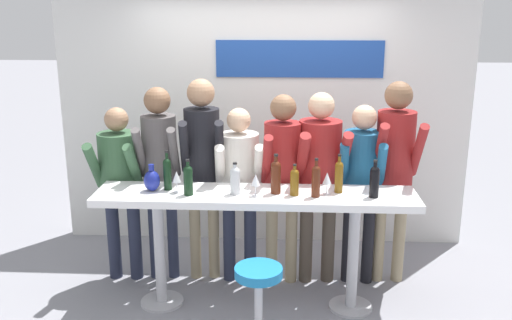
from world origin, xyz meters
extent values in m
plane|color=gray|center=(0.00, 0.00, 0.00)|extent=(40.00, 40.00, 0.00)
cube|color=silver|center=(0.00, 1.44, 1.41)|extent=(4.16, 0.10, 2.82)
cube|color=#1E479E|center=(0.36, 1.38, 1.92)|extent=(1.64, 0.02, 0.36)
cube|color=white|center=(0.00, 0.00, 0.97)|extent=(2.56, 0.50, 0.06)
cylinder|color=#B2B2B7|center=(-0.79, 0.00, 0.49)|extent=(0.09, 0.09, 0.94)
cylinder|color=#B2B2B7|center=(-0.79, 0.00, 0.01)|extent=(0.36, 0.36, 0.02)
cylinder|color=#B2B2B7|center=(0.79, 0.00, 0.49)|extent=(0.09, 0.09, 0.94)
cylinder|color=#B2B2B7|center=(0.79, 0.00, 0.01)|extent=(0.36, 0.36, 0.02)
cylinder|color=#B2B2B7|center=(0.05, -0.58, 0.31)|extent=(0.06, 0.06, 0.57)
cylinder|color=#1972B2|center=(0.05, -0.58, 0.60)|extent=(0.35, 0.35, 0.07)
cylinder|color=#23283D|center=(-1.32, 0.45, 0.38)|extent=(0.11, 0.11, 0.76)
cylinder|color=#23283D|center=(-1.12, 0.45, 0.38)|extent=(0.11, 0.11, 0.76)
cylinder|color=#335638|center=(-1.22, 0.45, 1.07)|extent=(0.36, 0.36, 0.60)
sphere|color=#9E7556|center=(-1.22, 0.45, 1.49)|extent=(0.21, 0.21, 0.21)
cylinder|color=#335638|center=(-1.39, 0.30, 1.11)|extent=(0.09, 0.37, 0.47)
cylinder|color=#335638|center=(-1.05, 0.30, 1.11)|extent=(0.09, 0.37, 0.47)
cylinder|color=#23283D|center=(-0.95, 0.47, 0.42)|extent=(0.10, 0.10, 0.85)
cylinder|color=#23283D|center=(-0.78, 0.49, 0.42)|extent=(0.10, 0.10, 0.85)
cylinder|color=#514C4C|center=(-0.87, 0.48, 1.18)|extent=(0.33, 0.33, 0.67)
sphere|color=brown|center=(-0.87, 0.48, 1.65)|extent=(0.23, 0.23, 0.23)
cylinder|color=#514C4C|center=(-0.99, 0.30, 1.23)|extent=(0.11, 0.39, 0.51)
cylinder|color=#514C4C|center=(-0.71, 0.33, 1.23)|extent=(0.11, 0.39, 0.51)
cylinder|color=gray|center=(-0.58, 0.49, 0.44)|extent=(0.10, 0.10, 0.88)
cylinder|color=gray|center=(-0.41, 0.51, 0.44)|extent=(0.10, 0.10, 0.88)
cylinder|color=black|center=(-0.49, 0.50, 1.23)|extent=(0.34, 0.34, 0.70)
sphere|color=#9E7556|center=(-0.49, 0.50, 1.72)|extent=(0.24, 0.24, 0.24)
cylinder|color=black|center=(-0.61, 0.31, 1.28)|extent=(0.12, 0.41, 0.53)
cylinder|color=black|center=(-0.33, 0.35, 1.28)|extent=(0.12, 0.41, 0.53)
cylinder|color=#23283D|center=(-0.26, 0.46, 0.38)|extent=(0.11, 0.11, 0.76)
cylinder|color=#23283D|center=(-0.07, 0.48, 0.38)|extent=(0.11, 0.11, 0.76)
cylinder|color=beige|center=(-0.17, 0.47, 1.07)|extent=(0.38, 0.38, 0.60)
sphere|color=#D6AD89|center=(-0.17, 0.47, 1.49)|extent=(0.21, 0.21, 0.21)
cylinder|color=beige|center=(-0.32, 0.31, 1.11)|extent=(0.12, 0.37, 0.47)
cylinder|color=beige|center=(0.01, 0.34, 1.11)|extent=(0.12, 0.37, 0.47)
cylinder|color=gray|center=(0.12, 0.43, 0.41)|extent=(0.10, 0.10, 0.82)
cylinder|color=gray|center=(0.30, 0.45, 0.41)|extent=(0.10, 0.10, 0.82)
cylinder|color=maroon|center=(0.21, 0.44, 1.15)|extent=(0.36, 0.36, 0.65)
sphere|color=brown|center=(0.21, 0.44, 1.60)|extent=(0.22, 0.22, 0.22)
cylinder|color=maroon|center=(0.08, 0.27, 1.20)|extent=(0.12, 0.39, 0.50)
cylinder|color=maroon|center=(0.38, 0.30, 1.20)|extent=(0.12, 0.39, 0.50)
cylinder|color=#473D33|center=(0.43, 0.47, 0.42)|extent=(0.12, 0.12, 0.83)
cylinder|color=#473D33|center=(0.63, 0.49, 0.42)|extent=(0.12, 0.12, 0.83)
cylinder|color=maroon|center=(0.53, 0.48, 1.16)|extent=(0.40, 0.40, 0.66)
sphere|color=#D6AD89|center=(0.53, 0.48, 1.62)|extent=(0.22, 0.22, 0.22)
cylinder|color=maroon|center=(0.37, 0.30, 1.21)|extent=(0.13, 0.40, 0.51)
cylinder|color=maroon|center=(0.72, 0.34, 1.21)|extent=(0.13, 0.40, 0.51)
cylinder|color=black|center=(0.81, 0.50, 0.39)|extent=(0.10, 0.10, 0.78)
cylinder|color=black|center=(0.98, 0.48, 0.39)|extent=(0.10, 0.10, 0.78)
cylinder|color=#19517A|center=(0.89, 0.49, 1.09)|extent=(0.35, 0.35, 0.62)
sphere|color=#D6AD89|center=(0.89, 0.49, 1.52)|extent=(0.21, 0.21, 0.21)
cylinder|color=#19517A|center=(0.73, 0.35, 1.13)|extent=(0.12, 0.37, 0.47)
cylinder|color=#19517A|center=(1.03, 0.32, 1.13)|extent=(0.12, 0.37, 0.47)
cylinder|color=gray|center=(1.09, 0.52, 0.44)|extent=(0.10, 0.10, 0.87)
cylinder|color=gray|center=(1.27, 0.52, 0.44)|extent=(0.10, 0.10, 0.87)
cylinder|color=maroon|center=(1.18, 0.52, 1.22)|extent=(0.33, 0.33, 0.69)
sphere|color=brown|center=(1.18, 0.52, 1.70)|extent=(0.24, 0.24, 0.24)
cylinder|color=maroon|center=(1.02, 0.35, 1.27)|extent=(0.08, 0.40, 0.53)
cylinder|color=maroon|center=(1.33, 0.35, 1.27)|extent=(0.08, 0.40, 0.53)
cylinder|color=#4C1E0F|center=(0.16, 0.00, 1.11)|extent=(0.08, 0.08, 0.23)
sphere|color=#4C1E0F|center=(0.16, 0.00, 1.22)|extent=(0.08, 0.08, 0.08)
cylinder|color=#4C1E0F|center=(0.16, 0.00, 1.26)|extent=(0.03, 0.03, 0.08)
cylinder|color=black|center=(0.16, 0.00, 1.31)|extent=(0.03, 0.03, 0.02)
cylinder|color=black|center=(-0.52, -0.07, 1.10)|extent=(0.07, 0.07, 0.20)
sphere|color=black|center=(-0.52, -0.07, 1.20)|extent=(0.07, 0.07, 0.07)
cylinder|color=black|center=(-0.52, -0.07, 1.23)|extent=(0.03, 0.03, 0.07)
cylinder|color=black|center=(-0.52, -0.07, 1.28)|extent=(0.03, 0.03, 0.01)
cylinder|color=#4C1E0F|center=(0.47, -0.07, 1.11)|extent=(0.07, 0.07, 0.22)
sphere|color=#4C1E0F|center=(0.47, -0.07, 1.22)|extent=(0.07, 0.07, 0.07)
cylinder|color=#4C1E0F|center=(0.47, -0.07, 1.25)|extent=(0.03, 0.03, 0.08)
cylinder|color=black|center=(0.47, -0.07, 1.30)|extent=(0.03, 0.03, 0.02)
cylinder|color=brown|center=(0.31, -0.04, 1.09)|extent=(0.07, 0.07, 0.18)
sphere|color=brown|center=(0.31, -0.04, 1.17)|extent=(0.07, 0.07, 0.07)
cylinder|color=brown|center=(0.31, -0.04, 1.21)|extent=(0.03, 0.03, 0.06)
cylinder|color=black|center=(0.31, -0.04, 1.24)|extent=(0.03, 0.03, 0.01)
cylinder|color=brown|center=(0.66, 0.05, 1.11)|extent=(0.07, 0.07, 0.22)
sphere|color=brown|center=(0.66, 0.05, 1.22)|extent=(0.07, 0.07, 0.07)
cylinder|color=brown|center=(0.66, 0.05, 1.26)|extent=(0.03, 0.03, 0.08)
cylinder|color=black|center=(0.66, 0.05, 1.30)|extent=(0.03, 0.03, 0.02)
cylinder|color=#B7BCC1|center=(-0.16, -0.03, 1.09)|extent=(0.08, 0.08, 0.18)
sphere|color=#B7BCC1|center=(-0.16, -0.03, 1.18)|extent=(0.08, 0.08, 0.08)
cylinder|color=#B7BCC1|center=(-0.16, -0.03, 1.21)|extent=(0.03, 0.03, 0.06)
cylinder|color=black|center=(-0.16, -0.03, 1.25)|extent=(0.03, 0.03, 0.01)
cylinder|color=black|center=(0.92, -0.05, 1.10)|extent=(0.07, 0.07, 0.21)
sphere|color=black|center=(0.92, -0.05, 1.21)|extent=(0.07, 0.07, 0.07)
cylinder|color=black|center=(0.92, -0.05, 1.24)|extent=(0.03, 0.03, 0.07)
cylinder|color=black|center=(0.92, -0.05, 1.29)|extent=(0.03, 0.03, 0.02)
cylinder|color=black|center=(-0.71, 0.05, 1.11)|extent=(0.07, 0.07, 0.23)
sphere|color=black|center=(-0.71, 0.05, 1.22)|extent=(0.07, 0.07, 0.07)
cylinder|color=black|center=(-0.71, 0.05, 1.26)|extent=(0.02, 0.02, 0.08)
cylinder|color=black|center=(-0.71, 0.05, 1.31)|extent=(0.03, 0.03, 0.02)
cylinder|color=silver|center=(0.01, -0.07, 1.00)|extent=(0.06, 0.06, 0.01)
cylinder|color=silver|center=(0.01, -0.07, 1.04)|extent=(0.01, 0.01, 0.08)
cone|color=silver|center=(0.01, -0.07, 1.13)|extent=(0.07, 0.07, 0.09)
cylinder|color=silver|center=(-0.62, -0.02, 1.00)|extent=(0.06, 0.06, 0.01)
cylinder|color=silver|center=(-0.62, -0.02, 1.04)|extent=(0.01, 0.01, 0.08)
cone|color=silver|center=(-0.62, -0.02, 1.13)|extent=(0.07, 0.07, 0.09)
cylinder|color=silver|center=(0.56, 0.00, 1.00)|extent=(0.06, 0.06, 0.01)
cylinder|color=silver|center=(0.56, 0.00, 1.04)|extent=(0.01, 0.01, 0.08)
cone|color=silver|center=(0.56, 0.00, 1.13)|extent=(0.07, 0.07, 0.09)
ellipsoid|color=navy|center=(-0.83, 0.01, 1.08)|extent=(0.13, 0.13, 0.17)
cylinder|color=navy|center=(-0.83, 0.01, 1.19)|extent=(0.04, 0.04, 0.05)
camera|label=1|loc=(0.23, -4.28, 2.47)|focal=40.00mm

